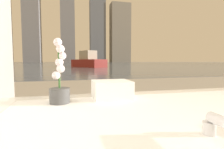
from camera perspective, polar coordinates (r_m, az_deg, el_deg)
potted_orchid at (r=1.10m, az=-16.74°, el=-2.66°), size 0.12×0.12×0.39m
towel_stack at (r=1.21m, az=-0.14°, el=-4.87°), size 0.25×0.22×0.12m
harbor_water at (r=62.26m, az=-13.69°, el=3.55°), size 180.00×110.00×0.01m
harbor_boat_3 at (r=22.90m, az=-7.82°, el=4.28°), size 4.24×5.90×2.11m
skyline_tower_1 at (r=121.94m, az=-24.66°, el=13.92°), size 9.68×9.72×43.57m
skyline_tower_2 at (r=124.10m, az=-14.43°, el=21.93°), size 8.85×6.73×76.89m
skyline_tower_3 at (r=121.52m, az=-4.73°, el=13.77°), size 10.24×6.01×41.23m
skyline_tower_4 at (r=124.98m, az=2.63°, el=13.26°), size 13.37×8.52×40.12m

